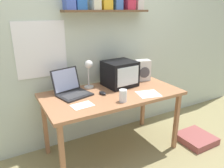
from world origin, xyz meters
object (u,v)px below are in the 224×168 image
(juice_glass, at_px, (123,96))
(printed_handout, at_px, (82,105))
(computer_mouse, at_px, (103,93))
(floor_cushion, at_px, (196,138))
(laptop, at_px, (71,88))
(space_heater, at_px, (143,70))
(open_notebook, at_px, (148,94))
(crt_monitor, at_px, (120,74))
(corner_desk, at_px, (112,98))
(desk_lamp, at_px, (89,69))

(juice_glass, distance_m, printed_handout, 0.41)
(computer_mouse, bearing_deg, floor_cushion, -17.93)
(printed_handout, xyz_separation_m, floor_cushion, (1.47, -0.21, -0.72))
(laptop, distance_m, juice_glass, 0.59)
(space_heater, relative_size, open_notebook, 0.95)
(computer_mouse, xyz_separation_m, open_notebook, (0.44, -0.24, -0.01))
(juice_glass, distance_m, computer_mouse, 0.29)
(crt_monitor, height_order, floor_cushion, crt_monitor)
(corner_desk, height_order, computer_mouse, computer_mouse)
(juice_glass, relative_size, computer_mouse, 1.12)
(floor_cushion, bearing_deg, desk_lamp, 153.10)
(corner_desk, bearing_deg, open_notebook, -36.42)
(desk_lamp, distance_m, space_heater, 0.74)
(space_heater, height_order, computer_mouse, space_heater)
(crt_monitor, xyz_separation_m, laptop, (-0.61, 0.01, -0.08))
(corner_desk, height_order, crt_monitor, crt_monitor)
(crt_monitor, bearing_deg, open_notebook, -77.17)
(printed_handout, bearing_deg, open_notebook, -5.55)
(computer_mouse, relative_size, printed_handout, 0.51)
(computer_mouse, distance_m, printed_handout, 0.35)
(crt_monitor, height_order, juice_glass, crt_monitor)
(desk_lamp, distance_m, printed_handout, 0.53)
(space_heater, height_order, printed_handout, space_heater)
(desk_lamp, distance_m, floor_cushion, 1.66)
(laptop, height_order, printed_handout, laptop)
(desk_lamp, bearing_deg, space_heater, 13.75)
(printed_handout, distance_m, floor_cushion, 1.65)
(open_notebook, distance_m, floor_cushion, 1.02)
(open_notebook, xyz_separation_m, printed_handout, (-0.75, 0.07, 0.00))
(corner_desk, xyz_separation_m, crt_monitor, (0.20, 0.16, 0.21))
(open_notebook, bearing_deg, printed_handout, 174.45)
(space_heater, distance_m, floor_cushion, 1.13)
(desk_lamp, bearing_deg, juice_glass, -57.42)
(crt_monitor, xyz_separation_m, desk_lamp, (-0.37, 0.07, 0.08))
(desk_lamp, bearing_deg, laptop, -149.32)
(crt_monitor, relative_size, printed_handout, 1.73)
(corner_desk, relative_size, desk_lamp, 4.44)
(desk_lamp, relative_size, space_heater, 1.29)
(laptop, bearing_deg, juice_glass, -63.60)
(corner_desk, relative_size, floor_cushion, 3.72)
(computer_mouse, distance_m, floor_cushion, 1.42)
(laptop, relative_size, printed_handout, 1.81)
(laptop, bearing_deg, floor_cushion, -35.25)
(laptop, bearing_deg, desk_lamp, -0.54)
(crt_monitor, bearing_deg, juice_glass, -121.70)
(juice_glass, xyz_separation_m, open_notebook, (0.35, 0.03, -0.05))
(corner_desk, xyz_separation_m, space_heater, (0.57, 0.20, 0.20))
(laptop, xyz_separation_m, desk_lamp, (0.24, 0.06, 0.17))
(corner_desk, relative_size, juice_glass, 12.16)
(crt_monitor, relative_size, laptop, 0.96)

